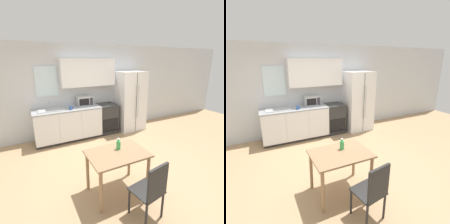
% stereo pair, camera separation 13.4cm
% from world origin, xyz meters
% --- Properties ---
extents(ground_plane, '(12.00, 12.00, 0.00)m').
position_xyz_m(ground_plane, '(0.00, 0.00, 0.00)').
color(ground_plane, tan).
extents(wall_back, '(12.00, 0.38, 2.70)m').
position_xyz_m(wall_back, '(0.02, 2.07, 1.45)').
color(wall_back, silver).
rests_on(wall_back, ground_plane).
extents(kitchen_counter, '(1.87, 0.67, 0.94)m').
position_xyz_m(kitchen_counter, '(-0.55, 1.74, 0.47)').
color(kitchen_counter, '#333333').
rests_on(kitchen_counter, ground_plane).
extents(oven_range, '(0.59, 0.63, 0.91)m').
position_xyz_m(oven_range, '(0.68, 1.76, 0.46)').
color(oven_range, '#2D2D2D').
rests_on(oven_range, ground_plane).
extents(refrigerator, '(0.86, 0.80, 1.90)m').
position_xyz_m(refrigerator, '(1.50, 1.69, 0.95)').
color(refrigerator, white).
rests_on(refrigerator, ground_plane).
extents(kitchen_sink, '(0.67, 0.38, 0.21)m').
position_xyz_m(kitchen_sink, '(-0.99, 1.75, 0.95)').
color(kitchen_sink, '#B7BABC').
rests_on(kitchen_sink, kitchen_counter).
extents(microwave, '(0.46, 0.33, 0.27)m').
position_xyz_m(microwave, '(0.01, 1.88, 1.07)').
color(microwave, '#B7BABC').
rests_on(microwave, kitchen_counter).
extents(coffee_mug, '(0.11, 0.08, 0.10)m').
position_xyz_m(coffee_mug, '(-0.48, 1.57, 0.99)').
color(coffee_mug, '#335999').
rests_on(coffee_mug, kitchen_counter).
extents(dining_table, '(0.99, 0.70, 0.76)m').
position_xyz_m(dining_table, '(-0.33, -0.77, 0.63)').
color(dining_table, '#997551').
rests_on(dining_table, ground_plane).
extents(dining_chair_near, '(0.46, 0.46, 0.93)m').
position_xyz_m(dining_chair_near, '(-0.18, -1.50, 0.54)').
color(dining_chair_near, '#282828').
rests_on(dining_chair_near, ground_plane).
extents(drink_bottle, '(0.07, 0.07, 0.20)m').
position_xyz_m(drink_bottle, '(-0.25, -0.67, 0.84)').
color(drink_bottle, '#3FB259').
rests_on(drink_bottle, dining_table).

